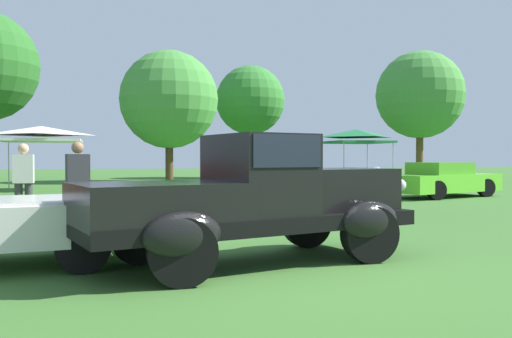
% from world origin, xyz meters
% --- Properties ---
extents(ground_plane, '(120.00, 120.00, 0.00)m').
position_xyz_m(ground_plane, '(0.00, 0.00, 0.00)').
color(ground_plane, '#386628').
extents(feature_pickup_truck, '(4.71, 2.62, 1.70)m').
position_xyz_m(feature_pickup_truck, '(-0.27, 0.44, 0.87)').
color(feature_pickup_truck, black).
rests_on(feature_pickup_truck, ground_plane).
extents(show_car_charcoal, '(4.35, 2.24, 1.22)m').
position_xyz_m(show_car_charcoal, '(3.95, 11.34, 0.60)').
color(show_car_charcoal, '#28282D').
rests_on(show_car_charcoal, ground_plane).
extents(show_car_lime, '(4.74, 2.91, 1.22)m').
position_xyz_m(show_car_lime, '(9.40, 10.01, 0.60)').
color(show_car_lime, '#60C62D').
rests_on(show_car_lime, ground_plane).
extents(spectator_near_truck, '(0.44, 0.32, 1.69)m').
position_xyz_m(spectator_near_truck, '(-2.59, 4.04, 0.91)').
color(spectator_near_truck, '#383838').
rests_on(spectator_near_truck, ground_plane).
extents(spectator_between_cars, '(0.41, 0.47, 1.69)m').
position_xyz_m(spectator_between_cars, '(1.92, 3.79, 0.91)').
color(spectator_between_cars, '#283351').
rests_on(spectator_between_cars, ground_plane).
extents(spectator_by_row, '(0.40, 0.24, 1.69)m').
position_xyz_m(spectator_by_row, '(-3.73, 5.86, 0.91)').
color(spectator_by_row, '#383838').
rests_on(spectator_by_row, ground_plane).
extents(canopy_tent_left_field, '(3.27, 3.27, 2.71)m').
position_xyz_m(canopy_tent_left_field, '(-4.53, 18.12, 2.42)').
color(canopy_tent_left_field, '#B7B7BC').
rests_on(canopy_tent_left_field, ground_plane).
extents(canopy_tent_center_field, '(2.73, 2.73, 2.71)m').
position_xyz_m(canopy_tent_center_field, '(9.44, 16.75, 2.42)').
color(canopy_tent_center_field, '#B7B7BC').
rests_on(canopy_tent_center_field, ground_plane).
extents(treeline_mid_left, '(5.54, 5.54, 7.43)m').
position_xyz_m(treeline_mid_left, '(1.67, 24.51, 4.65)').
color(treeline_mid_left, '#47331E').
rests_on(treeline_mid_left, ground_plane).
extents(treeline_center, '(4.62, 4.62, 7.52)m').
position_xyz_m(treeline_center, '(7.62, 28.71, 5.19)').
color(treeline_center, brown).
rests_on(treeline_center, ground_plane).
extents(treeline_mid_right, '(5.44, 5.44, 8.01)m').
position_xyz_m(treeline_mid_right, '(17.08, 23.28, 5.27)').
color(treeline_mid_right, brown).
rests_on(treeline_mid_right, ground_plane).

